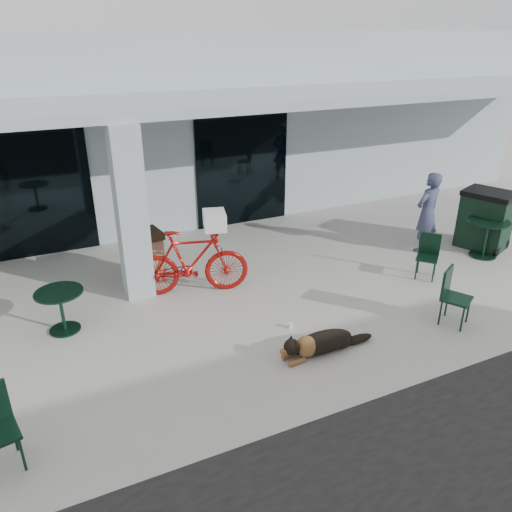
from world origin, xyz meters
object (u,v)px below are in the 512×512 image
trash_receptacle (147,256)px  person (427,213)px  cafe_chair_far_a (457,298)px  dog (323,341)px  wheeled_bin (485,220)px  cafe_chair_far_b (427,257)px  bicycle (191,262)px  cafe_table_far (486,239)px  cafe_table_near (62,311)px

trash_receptacle → person: bearing=-11.5°
cafe_chair_far_a → person: (1.69, 2.60, 0.41)m
dog → cafe_chair_far_a: bearing=-8.9°
cafe_chair_far_a → wheeled_bin: bearing=6.7°
cafe_chair_far_b → bicycle: bearing=-148.5°
bicycle → cafe_chair_far_b: bicycle is taller
cafe_table_far → cafe_chair_far_b: cafe_chair_far_b is taller
cafe_chair_far_a → trash_receptacle: bearing=108.7°
dog → wheeled_bin: (5.46, 1.97, 0.46)m
bicycle → wheeled_bin: size_ratio=1.60×
cafe_chair_far_a → trash_receptacle: size_ratio=0.96×
trash_receptacle → cafe_chair_far_b: bearing=-24.5°
wheeled_bin → person: bearing=142.3°
dog → cafe_chair_far_b: bearing=18.6°
bicycle → trash_receptacle: (-0.62, 0.90, -0.13)m
cafe_table_far → cafe_chair_far_b: (-1.89, -0.27, 0.03)m
dog → cafe_chair_far_a: cafe_chair_far_a is taller
dog → trash_receptacle: trash_receptacle is taller
cafe_table_far → trash_receptacle: 7.16m
cafe_table_far → wheeled_bin: bearing=47.7°
cafe_table_far → person: 1.36m
bicycle → wheeled_bin: bearing=-80.8°
cafe_table_far → cafe_chair_far_a: bearing=-146.1°
dog → cafe_chair_far_b: 3.47m
cafe_table_far → wheeled_bin: size_ratio=0.67×
cafe_chair_far_b → cafe_table_far: bearing=57.0°
cafe_chair_far_b → cafe_chair_far_a: bearing=-68.4°
dog → cafe_table_far: cafe_table_far is taller
cafe_table_near → person: person is taller
trash_receptacle → wheeled_bin: (7.24, -1.60, 0.15)m
cafe_table_near → trash_receptacle: 2.12m
dog → person: person is taller
cafe_table_near → cafe_chair_far_a: 6.44m
bicycle → cafe_table_near: 2.36m
cafe_table_near → trash_receptacle: bearing=36.3°
cafe_table_far → cafe_chair_far_b: bearing=-171.8°
dog → cafe_table_near: 4.19m
cafe_chair_far_a → trash_receptacle: (-4.21, 3.80, 0.02)m
cafe_table_near → person: (7.60, 0.05, 0.53)m
cafe_chair_far_b → dog: bearing=-109.1°
bicycle → dog: size_ratio=1.77×
cafe_table_near → cafe_chair_far_a: bearing=-23.3°
cafe_chair_far_a → wheeled_bin: (3.04, 2.20, 0.17)m
person → cafe_table_near: bearing=-10.7°
cafe_chair_far_a → person: size_ratio=0.54×
bicycle → cafe_chair_far_b: bearing=-92.2°
cafe_table_far → cafe_chair_far_a: (-2.67, -1.80, 0.08)m
cafe_table_near → trash_receptacle: trash_receptacle is taller
trash_receptacle → cafe_table_far: bearing=-16.2°
trash_receptacle → wheeled_bin: wheeled_bin is taller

